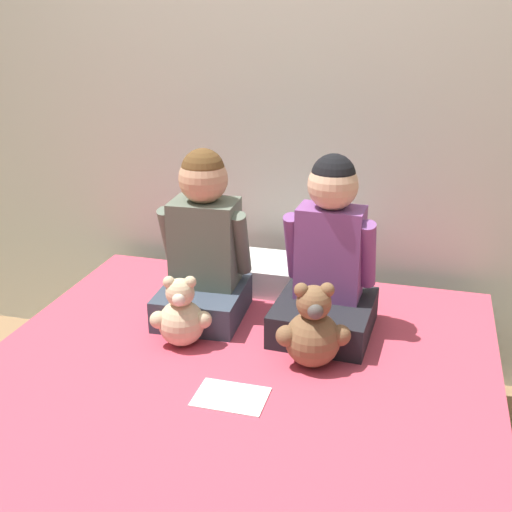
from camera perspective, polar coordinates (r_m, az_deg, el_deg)
wall_behind_bed at (r=2.67m, az=3.96°, el=15.29°), size 8.00×0.06×2.50m
bed at (r=2.08m, az=-3.06°, el=-17.38°), size 1.65×1.88×0.47m
child_on_left at (r=2.30m, az=-4.66°, el=0.88°), size 0.33×0.35×0.61m
child_on_right at (r=2.19m, az=6.43°, el=-0.60°), size 0.34×0.38×0.62m
teddy_bear_held_by_left_child at (r=2.15m, az=-6.67°, el=-5.33°), size 0.20×0.16×0.25m
teddy_bear_held_by_right_child at (r=2.02m, az=5.07°, el=-6.67°), size 0.23×0.18×0.28m
pillow_at_headboard at (r=2.58m, az=2.22°, el=-1.68°), size 0.51×0.26×0.11m
sign_card at (r=1.92m, az=-2.25°, el=-12.40°), size 0.21×0.15×0.00m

